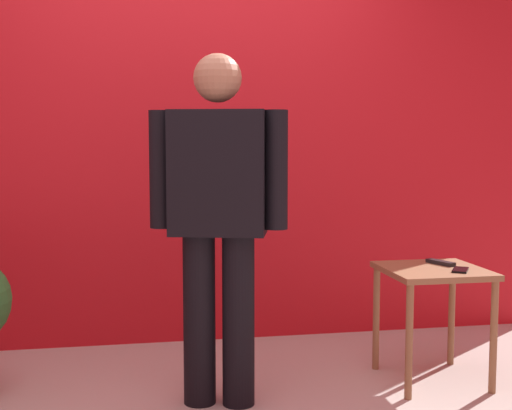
% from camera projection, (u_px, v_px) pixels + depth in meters
% --- Properties ---
extents(back_wall_red, '(4.63, 0.12, 3.07)m').
position_uv_depth(back_wall_red, '(188.00, 93.00, 4.07)').
color(back_wall_red, red).
rests_on(back_wall_red, ground_plane).
extents(standing_person, '(0.65, 0.33, 1.63)m').
position_uv_depth(standing_person, '(218.00, 211.00, 3.07)').
color(standing_person, black).
rests_on(standing_person, ground_plane).
extents(side_table, '(0.50, 0.50, 0.59)m').
position_uv_depth(side_table, '(433.00, 287.00, 3.41)').
color(side_table, olive).
rests_on(side_table, ground_plane).
extents(cell_phone, '(0.14, 0.16, 0.01)m').
position_uv_depth(cell_phone, '(460.00, 270.00, 3.32)').
color(cell_phone, black).
rests_on(cell_phone, side_table).
extents(tv_remote, '(0.10, 0.17, 0.02)m').
position_uv_depth(tv_remote, '(441.00, 262.00, 3.50)').
color(tv_remote, black).
rests_on(tv_remote, side_table).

